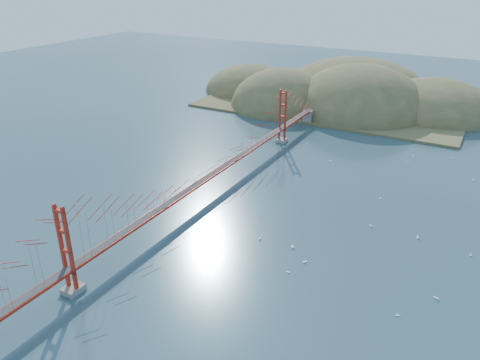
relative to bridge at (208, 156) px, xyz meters
The scene contains 18 objects.
ground 7.01m from the bridge, 90.00° to the right, with size 320.00×320.00×0.00m, color #294653.
bridge is the anchor object (origin of this frame).
far_headlands 68.73m from the bridge, 88.14° to the left, with size 84.00×58.00×25.00m.
sailboat_1 34.68m from the bridge, ahead, with size 0.65×0.65×0.71m.
sailboat_0 17.95m from the bridge, 31.31° to the right, with size 0.53×0.63×0.73m.
sailboat_13 38.93m from the bridge, 23.99° to the right, with size 0.52×0.52×0.58m.
sailboat_3 28.56m from the bridge, 61.35° to the left, with size 0.51×0.43×0.60m.
sailboat_16 28.12m from the bridge, ahead, with size 0.64×0.64×0.68m.
sailboat_2 40.23m from the bridge, 15.04° to the right, with size 0.65×0.61×0.74m.
sailboat_17 51.51m from the bridge, 47.64° to the left, with size 0.55×0.55×0.62m.
sailboat_7 45.11m from the bridge, 52.24° to the left, with size 0.53×0.53×0.56m.
sailboat_6 21.98m from the bridge, 23.63° to the right, with size 0.70×0.70×0.73m.
sailboat_15 48.78m from the bridge, 35.94° to the left, with size 0.56×0.57×0.64m.
sailboat_14 25.53m from the bridge, 26.41° to the right, with size 0.68×0.68×0.74m.
sailboat_4 29.75m from the bridge, 25.51° to the left, with size 0.54×0.54×0.56m.
sailboat_5 41.61m from the bridge, ahead, with size 0.49×0.51×0.57m.
sailboat_8 41.74m from the bridge, 49.11° to the left, with size 0.50×0.43×0.58m.
sailboat_extra_0 26.20m from the bridge, 33.84° to the right, with size 0.50×0.44×0.58m.
Camera 1 is at (39.65, -59.92, 35.66)m, focal length 35.00 mm.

